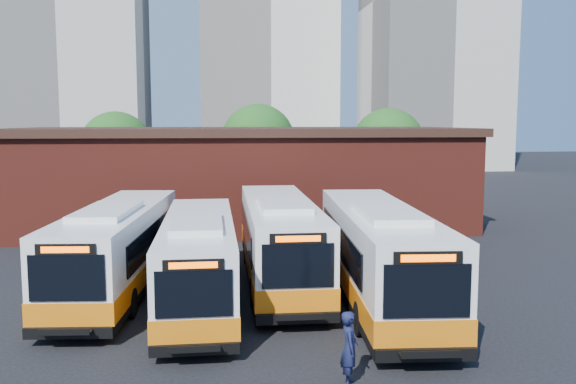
{
  "coord_description": "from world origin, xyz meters",
  "views": [
    {
      "loc": [
        -1.74,
        -20.15,
        6.82
      ],
      "look_at": [
        1.17,
        4.49,
        3.93
      ],
      "focal_mm": 38.0,
      "sensor_mm": 36.0,
      "label": 1
    }
  ],
  "objects": [
    {
      "name": "tree_east",
      "position": [
        13.0,
        31.0,
        4.83
      ],
      "size": [
        6.24,
        6.24,
        7.96
      ],
      "color": "#382314",
      "rests_on": "ground"
    },
    {
      "name": "bus_mideast",
      "position": [
        0.9,
        5.25,
        1.67
      ],
      "size": [
        2.97,
        13.52,
        3.67
      ],
      "rotation": [
        0.0,
        0.0,
        -0.01
      ],
      "color": "white",
      "rests_on": "ground"
    },
    {
      "name": "depot_building",
      "position": [
        0.0,
        20.0,
        3.26
      ],
      "size": [
        28.6,
        12.6,
        6.4
      ],
      "color": "maroon",
      "rests_on": "ground"
    },
    {
      "name": "tree_west",
      "position": [
        -10.0,
        32.0,
        4.64
      ],
      "size": [
        6.0,
        6.0,
        7.65
      ],
      "color": "#382314",
      "rests_on": "ground"
    },
    {
      "name": "bus_midwest",
      "position": [
        -2.44,
        2.5,
        1.54
      ],
      "size": [
        2.68,
        12.5,
        3.39
      ],
      "rotation": [
        0.0,
        0.0,
        0.0
      ],
      "color": "white",
      "rests_on": "ground"
    },
    {
      "name": "ground",
      "position": [
        0.0,
        0.0,
        0.0
      ],
      "size": [
        220.0,
        220.0,
        0.0
      ],
      "primitive_type": "plane",
      "color": "black"
    },
    {
      "name": "tree_mid",
      "position": [
        2.0,
        34.0,
        5.08
      ],
      "size": [
        6.56,
        6.56,
        8.36
      ],
      "color": "#382314",
      "rests_on": "ground"
    },
    {
      "name": "transit_worker",
      "position": [
        1.62,
        -5.28,
        0.98
      ],
      "size": [
        0.56,
        0.77,
        1.96
      ],
      "primitive_type": "imported",
      "rotation": [
        0.0,
        0.0,
        1.44
      ],
      "color": "#131738",
      "rests_on": "ground"
    },
    {
      "name": "tower_right",
      "position": [
        30.0,
        68.0,
        24.34
      ],
      "size": [
        18.0,
        18.0,
        49.2
      ],
      "color": "beige",
      "rests_on": "ground"
    },
    {
      "name": "bus_east",
      "position": [
        4.32,
        1.9,
        1.71
      ],
      "size": [
        3.77,
        13.97,
        3.76
      ],
      "rotation": [
        0.0,
        0.0,
        -0.07
      ],
      "color": "white",
      "rests_on": "ground"
    },
    {
      "name": "bus_west",
      "position": [
        -5.7,
        4.57,
        1.63
      ],
      "size": [
        3.79,
        13.32,
        3.59
      ],
      "rotation": [
        0.0,
        0.0,
        -0.08
      ],
      "color": "white",
      "rests_on": "ground"
    }
  ]
}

